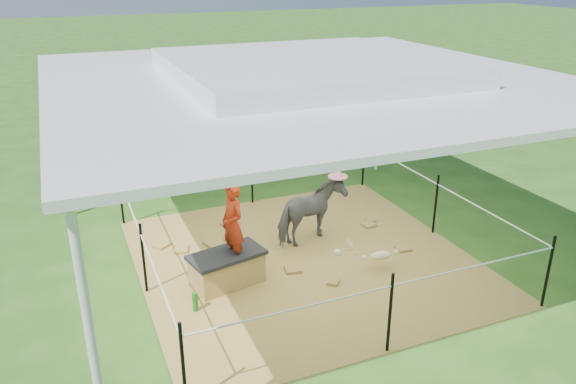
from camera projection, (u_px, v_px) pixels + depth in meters
name	position (u px, v px, depth m)	size (l,w,h in m)	color
ground	(304.00, 260.00, 8.15)	(90.00, 90.00, 0.00)	#2D5919
hay_patch	(304.00, 260.00, 8.14)	(4.60, 4.60, 0.03)	brown
canopy_tent	(306.00, 74.00, 7.13)	(6.30, 6.30, 2.90)	silver
rope_fence	(304.00, 220.00, 7.90)	(4.54, 4.54, 1.00)	black
straw_bale	(227.00, 270.00, 7.42)	(0.92, 0.46, 0.41)	olive
dark_cloth	(227.00, 255.00, 7.34)	(0.98, 0.51, 0.05)	black
woman	(232.00, 217.00, 7.17)	(0.40, 0.26, 1.10)	red
green_bottle	(195.00, 302.00, 6.87)	(0.07, 0.07, 0.26)	#1A751D
pony	(311.00, 213.00, 8.48)	(0.52, 1.13, 0.96)	#49494E
pink_hat	(312.00, 179.00, 8.27)	(0.30, 0.30, 0.14)	pink
foal	(381.00, 254.00, 7.78)	(0.85, 0.47, 0.47)	beige
trash_barrel	(356.00, 111.00, 14.81)	(0.53, 0.53, 0.82)	#1732B1
picnic_table_near	(219.00, 103.00, 15.77)	(1.78, 1.29, 0.74)	#542E1C
picnic_table_far	(326.00, 90.00, 17.53)	(1.71, 1.24, 0.71)	#53361C
distant_person	(276.00, 100.00, 15.28)	(0.53, 0.42, 1.10)	#2F72B2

